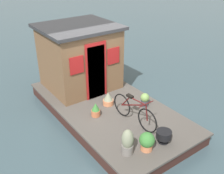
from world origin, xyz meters
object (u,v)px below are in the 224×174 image
object	(u,v)px
houseboat_cabin	(80,57)
potted_plant_ivy	(96,110)
potted_plant_rosemary	(147,141)
bicycle	(134,111)
potted_plant_basil	(127,142)
charcoal_grill	(164,135)
potted_plant_fern	(108,99)
potted_plant_geranium	(145,99)

from	to	relation	value
houseboat_cabin	potted_plant_ivy	distance (m)	2.16
potted_plant_rosemary	potted_plant_ivy	xyz separation A→B (m)	(1.90, 0.19, -0.05)
bicycle	potted_plant_rosemary	bearing A→B (deg)	155.81
potted_plant_basil	bicycle	bearing A→B (deg)	-46.75
charcoal_grill	bicycle	bearing A→B (deg)	3.57
bicycle	potted_plant_fern	xyz separation A→B (m)	(1.18, 0.01, -0.17)
potted_plant_ivy	charcoal_grill	distance (m)	2.06
houseboat_cabin	charcoal_grill	size ratio (longest dim) A/B	6.26
potted_plant_rosemary	potted_plant_basil	distance (m)	0.48
charcoal_grill	potted_plant_basil	bearing A→B (deg)	78.08
potted_plant_geranium	potted_plant_basil	xyz separation A→B (m)	(-1.34, 1.74, 0.10)
potted_plant_rosemary	charcoal_grill	xyz separation A→B (m)	(-0.03, -0.52, -0.03)
potted_plant_fern	potted_plant_ivy	bearing A→B (deg)	114.85
potted_plant_basil	potted_plant_ivy	distance (m)	1.75
potted_plant_fern	potted_plant_rosemary	distance (m)	2.24
bicycle	potted_plant_ivy	distance (m)	1.11
houseboat_cabin	potted_plant_fern	size ratio (longest dim) A/B	5.68
potted_plant_fern	bicycle	bearing A→B (deg)	-179.37
bicycle	potted_plant_basil	world-z (taller)	bicycle
potted_plant_ivy	charcoal_grill	size ratio (longest dim) A/B	1.08
houseboat_cabin	potted_plant_ivy	world-z (taller)	houseboat_cabin
potted_plant_rosemary	potted_plant_ivy	distance (m)	1.91
potted_plant_fern	potted_plant_basil	distance (m)	2.21
potted_plant_ivy	potted_plant_basil	bearing A→B (deg)	171.76
potted_plant_fern	charcoal_grill	xyz separation A→B (m)	(-2.23, -0.08, 0.02)
houseboat_cabin	potted_plant_fern	world-z (taller)	houseboat_cabin
charcoal_grill	potted_plant_ivy	bearing A→B (deg)	20.18
bicycle	charcoal_grill	size ratio (longest dim) A/B	4.35
potted_plant_geranium	potted_plant_basil	bearing A→B (deg)	127.57
potted_plant_rosemary	potted_plant_fern	bearing A→B (deg)	-11.38
houseboat_cabin	potted_plant_rosemary	size ratio (longest dim) A/B	5.07
potted_plant_geranium	potted_plant_fern	bearing A→B (deg)	51.09
houseboat_cabin	potted_plant_rosemary	world-z (taller)	houseboat_cabin
potted_plant_geranium	charcoal_grill	size ratio (longest dim) A/B	1.08
potted_plant_geranium	potted_plant_ivy	bearing A→B (deg)	75.10
potted_plant_fern	potted_plant_ivy	size ratio (longest dim) A/B	1.02
houseboat_cabin	potted_plant_fern	distance (m)	1.81
potted_plant_geranium	charcoal_grill	bearing A→B (deg)	153.29
houseboat_cabin	potted_plant_ivy	size ratio (longest dim) A/B	5.78
houseboat_cabin	charcoal_grill	xyz separation A→B (m)	(-3.82, -0.10, -0.84)
houseboat_cabin	potted_plant_ivy	xyz separation A→B (m)	(-1.89, 0.61, -0.86)
potted_plant_geranium	potted_plant_rosemary	size ratio (longest dim) A/B	0.88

